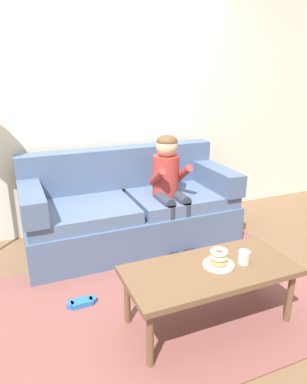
% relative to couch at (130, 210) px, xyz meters
% --- Properties ---
extents(ground, '(10.00, 10.00, 0.00)m').
position_rel_couch_xyz_m(ground, '(-0.03, -0.85, -0.34)').
color(ground, brown).
extents(wall_back, '(8.00, 0.10, 2.80)m').
position_rel_couch_xyz_m(wall_back, '(-0.03, 0.55, 1.06)').
color(wall_back, silver).
rests_on(wall_back, ground).
extents(area_rug, '(2.49, 1.65, 0.01)m').
position_rel_couch_xyz_m(area_rug, '(-0.03, -1.10, -0.33)').
color(area_rug, brown).
rests_on(area_rug, ground).
extents(couch, '(2.06, 0.90, 0.92)m').
position_rel_couch_xyz_m(couch, '(0.00, 0.00, 0.00)').
color(couch, slate).
rests_on(couch, ground).
extents(coffee_table, '(1.16, 0.54, 0.44)m').
position_rel_couch_xyz_m(coffee_table, '(0.09, -1.40, 0.06)').
color(coffee_table, brown).
rests_on(coffee_table, ground).
extents(person_child, '(0.34, 0.58, 1.10)m').
position_rel_couch_xyz_m(person_child, '(0.34, -0.20, 0.33)').
color(person_child, '#AD3833').
rests_on(person_child, ground).
extents(plate, '(0.21, 0.21, 0.01)m').
position_rel_couch_xyz_m(plate, '(0.15, -1.39, 0.11)').
color(plate, white).
rests_on(plate, coffee_table).
extents(donut, '(0.14, 0.14, 0.04)m').
position_rel_couch_xyz_m(donut, '(0.15, -1.39, 0.13)').
color(donut, tan).
rests_on(donut, plate).
extents(donut_second, '(0.15, 0.15, 0.04)m').
position_rel_couch_xyz_m(donut_second, '(0.15, -1.39, 0.17)').
color(donut_second, beige).
rests_on(donut_second, donut).
extents(donut_third, '(0.17, 0.17, 0.04)m').
position_rel_couch_xyz_m(donut_third, '(0.15, -1.39, 0.20)').
color(donut_third, beige).
rests_on(donut_third, donut_second).
extents(mug, '(0.08, 0.08, 0.09)m').
position_rel_couch_xyz_m(mug, '(0.33, -1.43, 0.14)').
color(mug, silver).
rests_on(mug, coffee_table).
extents(toy_controller, '(0.23, 0.09, 0.05)m').
position_rel_couch_xyz_m(toy_controller, '(-0.69, -0.88, -0.31)').
color(toy_controller, blue).
rests_on(toy_controller, ground).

